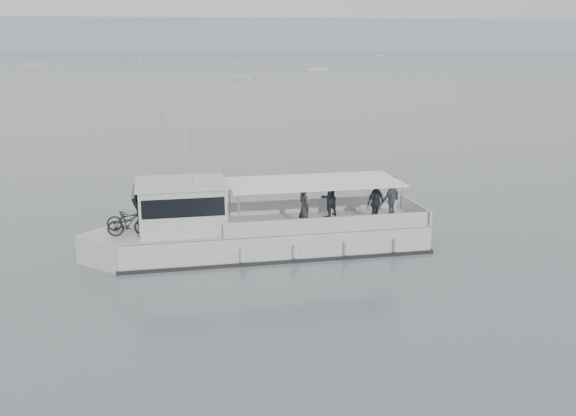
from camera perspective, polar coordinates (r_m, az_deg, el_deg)
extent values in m
plane|color=slate|center=(24.97, -10.75, -3.02)|extent=(1400.00, 1400.00, 0.00)
cube|color=#939EA8|center=(583.87, -8.55, 14.89)|extent=(1400.00, 90.00, 28.00)
cube|color=silver|center=(23.45, -1.21, -2.86)|extent=(11.12, 3.62, 1.19)
cube|color=silver|center=(23.13, -14.69, -3.59)|extent=(2.96, 2.96, 1.19)
cube|color=beige|center=(23.28, -1.22, -1.46)|extent=(11.12, 3.62, 0.05)
cube|color=black|center=(23.56, -1.21, -3.71)|extent=(11.31, 3.75, 0.16)
cube|color=silver|center=(24.88, 1.90, 0.22)|extent=(7.29, 0.56, 0.55)
cube|color=silver|center=(22.25, 3.61, -1.51)|extent=(7.29, 0.56, 0.55)
cube|color=silver|center=(24.76, 11.23, -0.12)|extent=(0.28, 2.92, 0.55)
cube|color=silver|center=(22.72, -9.40, 0.08)|extent=(3.07, 2.65, 1.64)
cube|color=black|center=(22.68, -12.98, 0.24)|extent=(0.66, 2.31, 1.06)
cube|color=black|center=(22.65, -9.43, 0.75)|extent=(2.89, 2.67, 0.64)
cube|color=silver|center=(22.52, -9.49, 2.22)|extent=(3.27, 2.84, 0.09)
cube|color=white|center=(23.23, 2.31, 2.32)|extent=(6.37, 3.13, 0.07)
cylinder|color=silver|center=(21.65, -4.40, -0.66)|extent=(0.06, 0.06, 1.51)
cylinder|color=silver|center=(24.11, -5.20, 0.88)|extent=(0.06, 0.06, 1.51)
cylinder|color=silver|center=(23.10, 10.11, 0.12)|extent=(0.06, 0.06, 1.51)
cylinder|color=silver|center=(25.42, 7.98, 1.51)|extent=(0.06, 0.06, 1.51)
cylinder|color=silver|center=(23.11, -11.07, 5.45)|extent=(0.03, 0.03, 2.37)
cylinder|color=silver|center=(21.72, -8.56, 4.51)|extent=(0.03, 0.03, 2.01)
cylinder|color=silver|center=(21.72, -3.98, -4.19)|extent=(0.23, 0.23, 0.46)
cylinder|color=silver|center=(22.03, 0.73, -3.89)|extent=(0.23, 0.23, 0.46)
cylinder|color=silver|center=(22.48, 5.29, -3.57)|extent=(0.23, 0.23, 0.46)
cylinder|color=silver|center=(23.06, 9.64, -3.25)|extent=(0.23, 0.23, 0.46)
imported|color=black|center=(23.18, -13.91, -0.91)|extent=(1.60, 0.65, 0.82)
imported|color=black|center=(22.47, -13.97, -1.34)|extent=(1.47, 0.50, 0.87)
imported|color=#2A2E38|center=(22.49, 1.44, -0.01)|extent=(0.51, 0.64, 1.53)
imported|color=#2A2E38|center=(24.17, 3.60, 0.98)|extent=(0.94, 0.90, 1.53)
imported|color=#2A2E38|center=(23.51, 7.80, 0.49)|extent=(0.94, 0.84, 1.53)
imported|color=#2A2E38|center=(24.65, 9.10, 1.09)|extent=(1.13, 1.05, 1.53)
cube|color=silver|center=(429.83, 8.31, 13.31)|extent=(5.35, 2.53, 0.75)
cube|color=silver|center=(429.82, 8.31, 13.35)|extent=(2.02, 1.73, 0.45)
cube|color=silver|center=(239.24, -21.61, 11.72)|extent=(6.54, 8.30, 0.75)
cube|color=silver|center=(239.23, -21.62, 11.80)|extent=(3.45, 3.63, 0.45)
cylinder|color=silver|center=(239.15, -21.72, 12.86)|extent=(0.08, 0.08, 8.97)
cube|color=silver|center=(185.94, 2.49, 12.20)|extent=(6.70, 3.72, 0.75)
cube|color=silver|center=(185.92, 2.49, 12.30)|extent=(2.64, 2.33, 0.45)
cylinder|color=silver|center=(185.83, 2.50, 13.38)|extent=(0.08, 0.08, 7.02)
cube|color=silver|center=(355.45, -13.22, 12.89)|extent=(3.80, 5.62, 0.75)
cube|color=silver|center=(355.44, -13.22, 12.94)|extent=(2.16, 2.34, 0.45)
cylinder|color=silver|center=(355.40, -13.25, 13.41)|extent=(0.08, 0.08, 5.93)
cube|color=silver|center=(139.23, -4.23, 11.45)|extent=(4.60, 4.91, 0.75)
cube|color=silver|center=(139.21, -4.23, 11.58)|extent=(2.25, 2.29, 0.45)
cylinder|color=silver|center=(139.10, -4.25, 12.73)|extent=(0.08, 0.08, 5.62)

